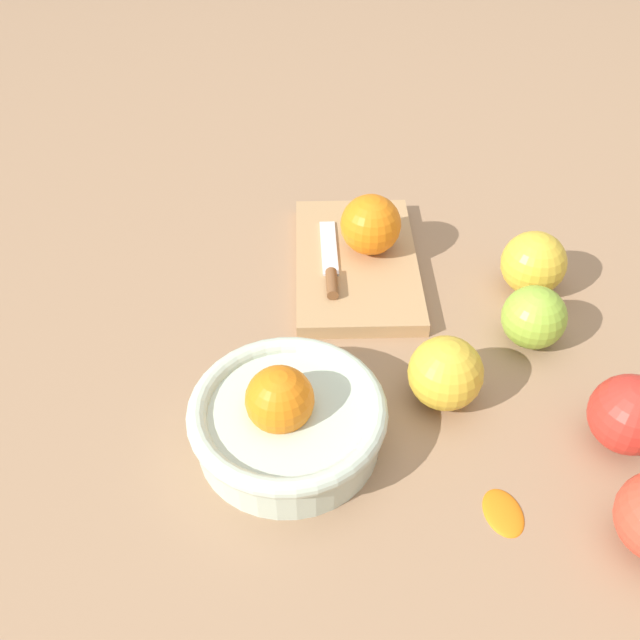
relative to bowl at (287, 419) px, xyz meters
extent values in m
plane|color=#997556|center=(0.14, -0.15, -0.03)|extent=(2.40, 2.40, 0.00)
cylinder|color=beige|center=(0.00, 0.00, -0.01)|extent=(0.18, 0.18, 0.05)
torus|color=beige|center=(0.00, 0.00, 0.01)|extent=(0.19, 0.19, 0.02)
sphere|color=orange|center=(0.00, 0.01, 0.03)|extent=(0.07, 0.07, 0.07)
cube|color=tan|center=(0.28, -0.06, -0.03)|extent=(0.27, 0.18, 0.02)
sphere|color=orange|center=(0.30, -0.07, 0.02)|extent=(0.08, 0.08, 0.08)
cube|color=silver|center=(0.29, -0.02, -0.01)|extent=(0.11, 0.03, 0.00)
cylinder|color=brown|center=(0.22, -0.03, -0.01)|extent=(0.05, 0.02, 0.01)
sphere|color=#8EB738|center=(0.16, -0.26, 0.00)|extent=(0.07, 0.07, 0.07)
sphere|color=red|center=(0.03, -0.33, 0.01)|extent=(0.08, 0.08, 0.08)
sphere|color=gold|center=(0.07, -0.16, 0.00)|extent=(0.08, 0.08, 0.08)
sphere|color=gold|center=(0.26, -0.27, 0.00)|extent=(0.08, 0.08, 0.08)
ellipsoid|color=orange|center=(-0.07, -0.21, -0.03)|extent=(0.06, 0.05, 0.01)
camera|label=1|loc=(-0.43, -0.07, 0.54)|focal=39.91mm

